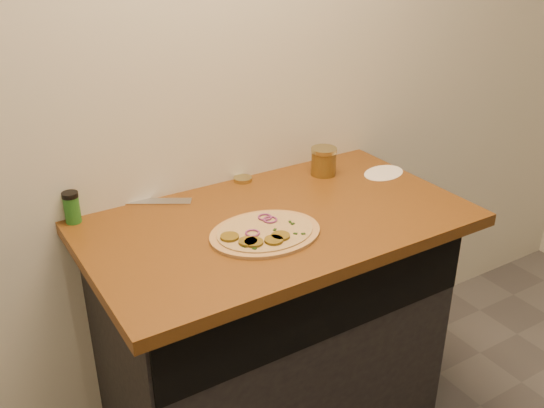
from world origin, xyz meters
TOP-DOWN VIEW (x-y plane):
  - cabinet at (0.00, 1.45)m, footprint 1.10×0.60m
  - countertop at (0.00, 1.42)m, footprint 1.20×0.70m
  - pizza at (-0.09, 1.34)m, footprint 0.35×0.35m
  - chefs_knife at (-0.36, 1.76)m, footprint 0.31×0.21m
  - mason_jar_lid at (0.05, 1.72)m, footprint 0.08×0.08m
  - salsa_jar at (0.32, 1.62)m, footprint 0.09×0.09m
  - spice_shaker at (-0.55, 1.72)m, footprint 0.05×0.05m
  - flour_spill at (0.52, 1.51)m, footprint 0.21×0.21m

SIDE VIEW (x-z plane):
  - cabinet at x=0.00m, z-range 0.00..0.86m
  - countertop at x=0.00m, z-range 0.86..0.90m
  - flour_spill at x=0.52m, z-range 0.90..0.90m
  - chefs_knife at x=-0.36m, z-range 0.90..0.92m
  - mason_jar_lid at x=0.05m, z-range 0.90..0.91m
  - pizza at x=-0.09m, z-range 0.90..0.92m
  - spice_shaker at x=-0.55m, z-range 0.90..1.00m
  - salsa_jar at x=0.32m, z-range 0.90..1.00m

